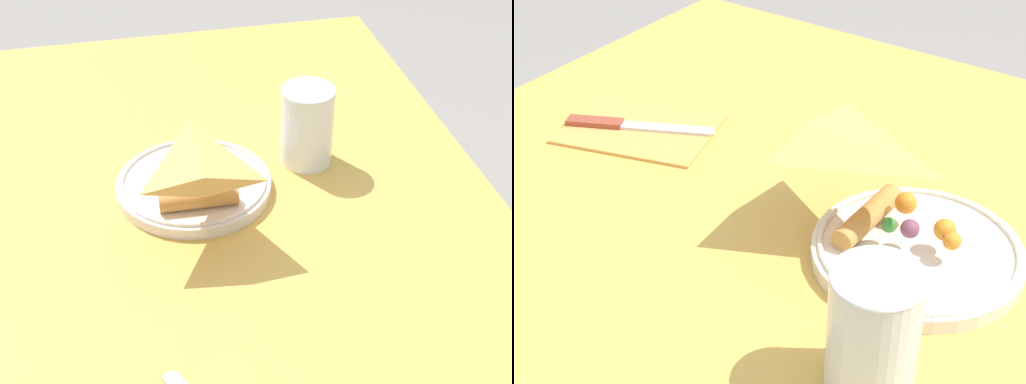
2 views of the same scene
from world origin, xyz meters
TOP-DOWN VIEW (x-y plane):
  - dining_table at (0.00, 0.00)m, footprint 1.13×0.87m
  - plate_pizza at (0.07, -0.03)m, footprint 0.21×0.21m
  - milk_glass at (0.10, -0.20)m, footprint 0.08×0.08m

SIDE VIEW (x-z plane):
  - dining_table at x=0.00m, z-range 0.27..1.02m
  - plate_pizza at x=0.07m, z-range 0.73..0.79m
  - milk_glass at x=0.10m, z-range 0.74..0.86m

